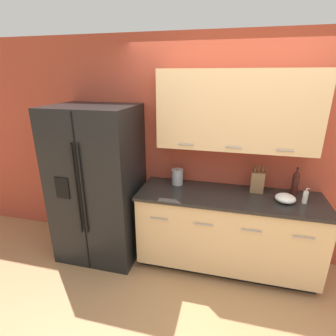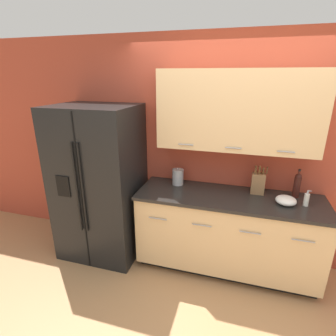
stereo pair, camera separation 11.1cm
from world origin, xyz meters
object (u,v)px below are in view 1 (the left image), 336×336
at_px(knife_block, 257,181).
at_px(mixing_bowl, 285,198).
at_px(wine_bottle, 295,183).
at_px(soap_dispenser, 305,197).
at_px(steel_canister, 177,177).
at_px(refrigerator, 98,184).

height_order(knife_block, mixing_bowl, knife_block).
bearing_deg(knife_block, wine_bottle, 3.16).
xyz_separation_m(knife_block, wine_bottle, (0.39, 0.02, 0.02)).
relative_size(knife_block, soap_dispenser, 1.98).
bearing_deg(steel_canister, knife_block, -0.40).
xyz_separation_m(refrigerator, steel_canister, (0.92, 0.23, 0.10)).
relative_size(wine_bottle, steel_canister, 1.56).
distance_m(soap_dispenser, steel_canister, 1.37).
bearing_deg(steel_canister, soap_dispenser, -7.23).
bearing_deg(soap_dispenser, wine_bottle, 109.90).
relative_size(knife_block, steel_canister, 1.64).
relative_size(refrigerator, wine_bottle, 5.90).
xyz_separation_m(steel_canister, mixing_bowl, (1.17, -0.20, -0.05)).
bearing_deg(mixing_bowl, soap_dispenser, 7.86).
bearing_deg(refrigerator, steel_canister, 13.85).
xyz_separation_m(soap_dispenser, mixing_bowl, (-0.19, -0.03, -0.02)).
bearing_deg(refrigerator, knife_block, 6.90).
bearing_deg(knife_block, mixing_bowl, -35.44).
bearing_deg(wine_bottle, steel_canister, -179.32).
height_order(knife_block, wine_bottle, knife_block).
bearing_deg(steel_canister, wine_bottle, 0.68).
bearing_deg(soap_dispenser, steel_canister, 172.77).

